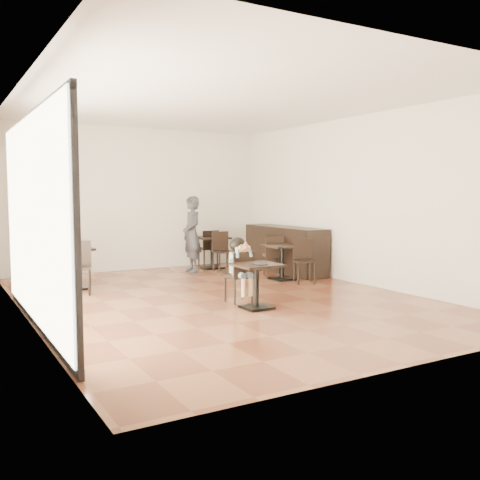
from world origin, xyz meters
TOP-DOWN VIEW (x-y plane):
  - floor at (0.00, 0.00)m, footprint 6.00×8.00m
  - ceiling at (0.00, 0.00)m, footprint 6.00×8.00m
  - wall_back at (0.00, 4.00)m, footprint 6.00×0.01m
  - wall_front at (0.00, -4.00)m, footprint 6.00×0.01m
  - wall_left at (-3.00, 0.00)m, footprint 0.01×8.00m
  - wall_right at (3.00, 0.00)m, footprint 0.01×8.00m
  - storefront_window at (-2.97, -0.50)m, footprint 0.04×4.50m
  - child_table at (0.11, -0.92)m, footprint 0.64×0.64m
  - child_chair at (0.11, -0.37)m, footprint 0.37×0.37m
  - child at (0.11, -0.37)m, footprint 0.37×0.51m
  - plate at (0.11, -1.02)m, footprint 0.23×0.23m
  - pizza_slice at (0.11, -0.56)m, footprint 0.24×0.18m
  - adult_patron at (0.85, 2.99)m, footprint 0.44×0.63m
  - cafe_table_mid at (1.97, 1.12)m, footprint 0.87×0.87m
  - cafe_table_left at (-1.94, 2.13)m, footprint 0.88×0.88m
  - cafe_table_back at (1.50, 3.29)m, footprint 0.74×0.74m
  - chair_mid_a at (2.11, 1.67)m, footprint 0.50×0.50m
  - chair_mid_b at (2.11, 0.57)m, footprint 0.50×0.50m
  - chair_left_a at (-1.94, 2.68)m, footprint 0.50×0.50m
  - chair_left_b at (-1.94, 1.58)m, footprint 0.50×0.50m
  - chair_back_a at (1.50, 3.50)m, footprint 0.42×0.42m
  - chair_back_b at (1.50, 2.74)m, footprint 0.42×0.42m
  - service_counter at (2.65, 2.00)m, footprint 0.60×2.40m

SIDE VIEW (x-z plane):
  - floor at x=0.00m, z-range -0.01..0.01m
  - child_table at x=0.11m, z-range 0.00..0.68m
  - cafe_table_mid at x=1.97m, z-range 0.00..0.70m
  - cafe_table_back at x=1.50m, z-range 0.00..0.73m
  - cafe_table_left at x=-1.94m, z-range 0.00..0.76m
  - child_chair at x=0.11m, z-range 0.00..0.82m
  - chair_mid_a at x=2.11m, z-range 0.00..0.84m
  - chair_mid_b at x=2.11m, z-range 0.00..0.84m
  - chair_back_a at x=1.50m, z-range 0.00..0.88m
  - chair_back_b at x=1.50m, z-range 0.00..0.88m
  - chair_left_a at x=-1.94m, z-range 0.00..0.91m
  - chair_left_b at x=-1.94m, z-range 0.00..0.91m
  - service_counter at x=2.65m, z-range 0.00..1.00m
  - child at x=0.11m, z-range 0.00..1.03m
  - plate at x=0.11m, z-range 0.68..0.69m
  - adult_patron at x=0.85m, z-range 0.00..1.67m
  - pizza_slice at x=0.11m, z-range 0.86..0.92m
  - storefront_window at x=-2.97m, z-range 0.10..2.70m
  - wall_back at x=0.00m, z-range 0.00..3.20m
  - wall_front at x=0.00m, z-range 0.00..3.20m
  - wall_left at x=-3.00m, z-range 0.00..3.20m
  - wall_right at x=3.00m, z-range 0.00..3.20m
  - ceiling at x=0.00m, z-range 3.20..3.21m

